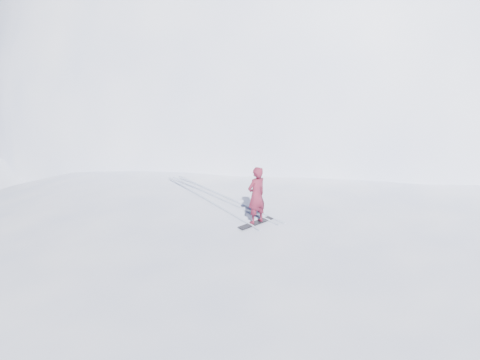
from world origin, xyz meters
The scene contains 8 objects.
ground centered at (0.00, 0.00, 0.00)m, with size 400.00×400.00×0.00m, color white.
near_ridge centered at (1.00, 3.00, 0.00)m, with size 36.00×28.00×4.80m, color white.
summit_peak centered at (22.00, 26.00, 0.00)m, with size 60.00×56.00×56.00m, color white.
peak_shoulder centered at (10.00, 20.00, 0.00)m, with size 28.00×24.00×18.00m, color white.
wind_bumps centered at (-0.56, 2.12, 0.00)m, with size 16.00×14.40×1.00m.
snowboard centered at (-0.97, 1.94, 2.41)m, with size 1.29×0.24×0.02m, color black.
snowboarder centered at (-0.97, 1.94, 3.31)m, with size 0.65×0.42×1.78m, color maroon.
board_tracks centered at (-1.06, 4.43, 2.42)m, with size 1.56×5.98×0.04m.
Camera 1 is at (-7.31, -8.23, 7.88)m, focal length 32.00 mm.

